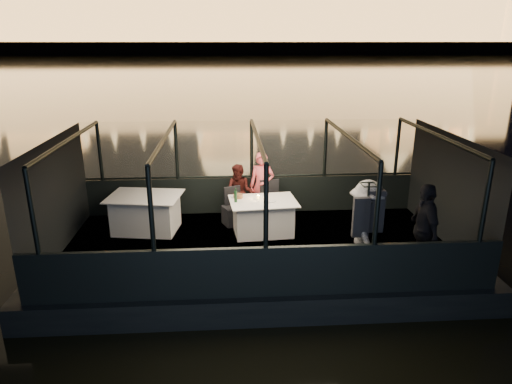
{
  "coord_description": "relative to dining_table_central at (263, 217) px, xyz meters",
  "views": [
    {
      "loc": [
        -0.61,
        -8.73,
        4.61
      ],
      "look_at": [
        0.0,
        0.4,
        1.55
      ],
      "focal_mm": 32.0,
      "sensor_mm": 36.0,
      "label": 1
    }
  ],
  "objects": [
    {
      "name": "dining_table_central",
      "position": [
        0.0,
        0.0,
        0.0
      ],
      "size": [
        1.54,
        1.18,
        0.77
      ],
      "primitive_type": "cube",
      "rotation": [
        0.0,
        0.0,
        0.09
      ],
      "color": "silver",
      "rests_on": "boat_deck"
    },
    {
      "name": "wine_glass_red",
      "position": [
        0.11,
        0.36,
        0.48
      ],
      "size": [
        0.06,
        0.06,
        0.17
      ],
      "primitive_type": null,
      "rotation": [
        0.0,
        0.0,
        -0.04
      ],
      "color": "white",
      "rests_on": "dining_table_central"
    },
    {
      "name": "amber_candle",
      "position": [
        -0.1,
        0.15,
        0.42
      ],
      "size": [
        0.07,
        0.07,
        0.07
      ],
      "primitive_type": "cylinder",
      "rotation": [
        0.0,
        0.0,
        -0.4
      ],
      "color": "yellow",
      "rests_on": "dining_table_central"
    },
    {
      "name": "person_woman_coral",
      "position": [
        0.05,
        0.94,
        0.36
      ],
      "size": [
        0.65,
        0.49,
        1.62
      ],
      "primitive_type": "imported",
      "rotation": [
        0.0,
        0.0,
        -0.19
      ],
      "color": "#EC565B",
      "rests_on": "boat_deck"
    },
    {
      "name": "end_wall_aft",
      "position": [
        3.83,
        -0.64,
        0.76
      ],
      "size": [
        0.02,
        4.0,
        2.3
      ],
      "primitive_type": null,
      "color": "black",
      "rests_on": "boat_deck"
    },
    {
      "name": "person_man_maroon",
      "position": [
        -0.5,
        0.86,
        0.36
      ],
      "size": [
        0.79,
        0.7,
        1.35
      ],
      "primitive_type": "imported",
      "rotation": [
        0.0,
        0.0,
        -0.35
      ],
      "color": "#391210",
      "rests_on": "boat_deck"
    },
    {
      "name": "wine_bottle",
      "position": [
        -0.6,
        -0.04,
        0.53
      ],
      "size": [
        0.08,
        0.08,
        0.31
      ],
      "primitive_type": "cylinder",
      "rotation": [
        0.0,
        0.0,
        -0.21
      ],
      "color": "#14391B",
      "rests_on": "dining_table_central"
    },
    {
      "name": "end_wall_fore",
      "position": [
        -4.17,
        -0.64,
        0.76
      ],
      "size": [
        0.02,
        4.0,
        2.3
      ],
      "primitive_type": null,
      "color": "black",
      "rests_on": "boat_deck"
    },
    {
      "name": "cabin_roof_glass",
      "position": [
        -0.17,
        -0.64,
        1.91
      ],
      "size": [
        8.0,
        4.0,
        0.02
      ],
      "primitive_type": null,
      "color": "#99B2B2",
      "rests_on": "boat_deck"
    },
    {
      "name": "chair_port_right",
      "position": [
        0.22,
        0.66,
        0.06
      ],
      "size": [
        0.52,
        0.52,
        0.97
      ],
      "primitive_type": "cube",
      "rotation": [
        0.0,
        0.0,
        0.16
      ],
      "color": "black",
      "rests_on": "boat_deck"
    },
    {
      "name": "chair_port_left",
      "position": [
        -0.67,
        0.55,
        0.06
      ],
      "size": [
        0.53,
        0.53,
        0.86
      ],
      "primitive_type": "cube",
      "rotation": [
        0.0,
        0.0,
        0.41
      ],
      "color": "black",
      "rests_on": "boat_deck"
    },
    {
      "name": "gunwale_port",
      "position": [
        -0.17,
        1.36,
        0.06
      ],
      "size": [
        8.0,
        0.08,
        0.9
      ],
      "primitive_type": "cube",
      "color": "black",
      "rests_on": "boat_deck"
    },
    {
      "name": "river_water",
      "position": [
        -0.17,
        79.36,
        -0.89
      ],
      "size": [
        500.0,
        500.0,
        0.0
      ],
      "primitive_type": "plane",
      "color": "black",
      "rests_on": "ground"
    },
    {
      "name": "wine_glass_white",
      "position": [
        -0.6,
        -0.02,
        0.48
      ],
      "size": [
        0.07,
        0.07,
        0.18
      ],
      "primitive_type": null,
      "rotation": [
        0.0,
        0.0,
        0.16
      ],
      "color": "white",
      "rests_on": "dining_table_central"
    },
    {
      "name": "passenger_stripe",
      "position": [
        1.71,
        -1.92,
        0.47
      ],
      "size": [
        0.85,
        1.25,
        1.78
      ],
      "primitive_type": "imported",
      "rotation": [
        0.0,
        0.0,
        1.39
      ],
      "color": "silver",
      "rests_on": "boat_deck"
    },
    {
      "name": "plate_near",
      "position": [
        0.17,
        -0.03,
        0.39
      ],
      "size": [
        0.29,
        0.29,
        0.02
      ],
      "primitive_type": "cylinder",
      "rotation": [
        0.0,
        0.0,
        -0.21
      ],
      "color": "silver",
      "rests_on": "dining_table_central"
    },
    {
      "name": "passenger_dark",
      "position": [
        2.73,
        -2.04,
        0.47
      ],
      "size": [
        0.45,
        1.03,
        1.74
      ],
      "primitive_type": "imported",
      "rotation": [
        0.0,
        0.0,
        4.69
      ],
      "color": "black",
      "rests_on": "boat_deck"
    },
    {
      "name": "dining_table_aft",
      "position": [
        -2.61,
        0.32,
        0.0
      ],
      "size": [
        1.73,
        1.36,
        0.84
      ],
      "primitive_type": "cube",
      "rotation": [
        0.0,
        0.0,
        -0.15
      ],
      "color": "beige",
      "rests_on": "boat_deck"
    },
    {
      "name": "plate_far",
      "position": [
        -0.58,
        0.3,
        0.39
      ],
      "size": [
        0.34,
        0.34,
        0.02
      ],
      "primitive_type": "cylinder",
      "rotation": [
        0.0,
        0.0,
        -0.4
      ],
      "color": "silver",
      "rests_on": "dining_table_central"
    },
    {
      "name": "cabin_glass_starboard",
      "position": [
        -0.17,
        -2.64,
        1.21
      ],
      "size": [
        8.0,
        0.02,
        1.4
      ],
      "primitive_type": null,
      "color": "#99B2B2",
      "rests_on": "gunwale_starboard"
    },
    {
      "name": "gunwale_starboard",
      "position": [
        -0.17,
        -2.64,
        0.06
      ],
      "size": [
        8.0,
        0.08,
        0.9
      ],
      "primitive_type": "cube",
      "color": "black",
      "rests_on": "boat_deck"
    },
    {
      "name": "canopy_ribs",
      "position": [
        -0.17,
        -0.64,
        0.76
      ],
      "size": [
        8.0,
        4.0,
        2.3
      ],
      "primitive_type": null,
      "color": "black",
      "rests_on": "boat_deck"
    },
    {
      "name": "boat_deck",
      "position": [
        -0.17,
        -0.64,
        -0.41
      ],
      "size": [
        8.0,
        4.0,
        0.04
      ],
      "primitive_type": "cube",
      "color": "black",
      "rests_on": "boat_hull"
    },
    {
      "name": "wine_glass_empty",
      "position": [
        -0.12,
        -0.05,
        0.48
      ],
      "size": [
        0.07,
        0.07,
        0.17
      ],
      "primitive_type": null,
      "rotation": [
        0.0,
        0.0,
        -0.19
      ],
      "color": "silver",
      "rests_on": "dining_table_central"
    },
    {
      "name": "boat_hull",
      "position": [
        -0.17,
        -0.64,
        -0.89
      ],
      "size": [
        8.6,
        4.4,
        1.0
      ],
      "primitive_type": "cube",
      "color": "black",
      "rests_on": "river_water"
    },
    {
      "name": "embankment",
      "position": [
        -0.17,
        209.36,
        0.11
      ],
      "size": [
        400.0,
        140.0,
        6.0
      ],
      "primitive_type": "cube",
      "color": "#423D33",
      "rests_on": "ground"
    },
    {
      "name": "bread_basket",
      "position": [
        -0.54,
        0.23,
        0.42
      ],
      "size": [
        0.28,
        0.28,
        0.09
      ],
      "primitive_type": "cylinder",
      "rotation": [
        0.0,
        0.0,
        0.42
      ],
      "color": "brown",
      "rests_on": "dining_table_central"
    },
    {
      "name": "coat_stand",
      "position": [
        1.63,
        -2.15,
        0.51
      ],
      "size": [
        0.61,
        0.55,
        1.83
      ],
      "primitive_type": null,
      "rotation": [
        0.0,
        0.0,
        -0.32
      ],
      "color": "black",
      "rests_on": "boat_deck"
    },
    {
      "name": "cabin_glass_port",
      "position": [
        -0.17,
        1.36,
        1.21
      ],
      "size": [
        8.0,
        0.02,
        1.4
      ],
      "primitive_type": null,
      "color": "#99B2B2",
      "rests_on": "gunwale_port"
    }
  ]
}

